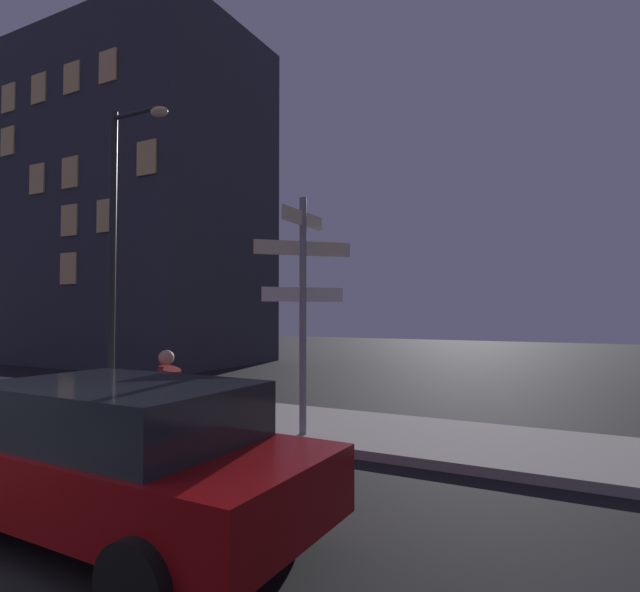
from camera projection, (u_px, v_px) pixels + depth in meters
name	position (u px, v px, depth m)	size (l,w,h in m)	color
sidewalk_kerb	(295.00, 424.00, 9.51)	(40.00, 2.76, 0.14)	#9E9991
signpost	(303.00, 293.00, 8.51)	(1.20, 1.31, 3.94)	gray
street_lamp	(119.00, 230.00, 11.40)	(1.68, 0.28, 6.58)	#2D2D30
car_far_trailing	(108.00, 453.00, 4.88)	(4.62, 2.07, 1.48)	maroon
cyclist	(168.00, 411.00, 7.23)	(1.82, 0.33, 1.61)	black
building_left_block	(141.00, 203.00, 22.60)	(10.05, 7.05, 14.06)	#383842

